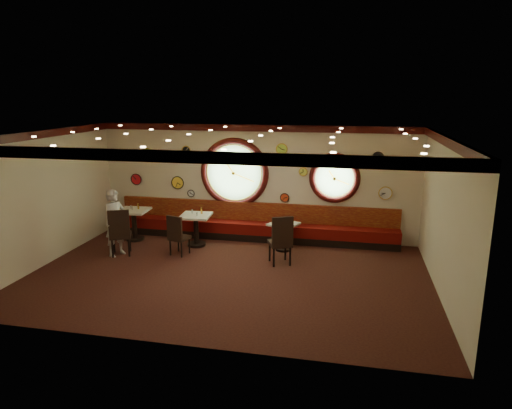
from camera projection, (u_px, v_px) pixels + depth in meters
name	position (u px, v px, depth m)	size (l,w,h in m)	color
floor	(228.00, 276.00, 10.35)	(9.00, 6.00, 0.00)	black
ceiling	(226.00, 134.00, 9.59)	(9.00, 6.00, 0.02)	#BB8B34
wall_back	(255.00, 182.00, 12.82)	(9.00, 0.02, 3.20)	beige
wall_front	(176.00, 253.00, 7.12)	(9.00, 0.02, 3.20)	beige
wall_left	(45.00, 198.00, 10.87)	(0.02, 6.00, 3.20)	beige
wall_right	(445.00, 219.00, 9.08)	(0.02, 6.00, 3.20)	beige
molding_back	(255.00, 128.00, 12.42)	(9.00, 0.10, 0.18)	#360A09
molding_front	(173.00, 157.00, 6.81)	(9.00, 0.10, 0.18)	#360A09
molding_left	(40.00, 134.00, 10.50)	(0.10, 6.00, 0.18)	#360A09
molding_right	(450.00, 143.00, 8.73)	(0.10, 6.00, 0.18)	#360A09
banquette_base	(253.00, 236.00, 12.91)	(8.00, 0.55, 0.20)	black
banquette_seat	(253.00, 227.00, 12.85)	(8.00, 0.55, 0.30)	#540807
banquette_back	(255.00, 212.00, 12.97)	(8.00, 0.10, 0.55)	#5F070D
porthole_left_glass	(234.00, 173.00, 12.88)	(1.66, 1.66, 0.02)	#7BB06A
porthole_left_frame	(234.00, 173.00, 12.87)	(1.98, 1.98, 0.18)	#360A09
porthole_left_ring	(234.00, 173.00, 12.84)	(1.61, 1.61, 0.03)	gold
porthole_right_glass	(335.00, 178.00, 12.33)	(1.10, 1.10, 0.02)	#7BB06A
porthole_right_frame	(335.00, 178.00, 12.32)	(1.38, 1.38, 0.18)	#360A09
porthole_right_ring	(335.00, 178.00, 12.29)	(1.09, 1.09, 0.03)	gold
wall_clock_0	(147.00, 153.00, 13.25)	(0.26, 0.26, 0.03)	#7CCF29
wall_clock_1	(186.00, 150.00, 12.98)	(0.24, 0.24, 0.03)	black
wall_clock_2	(285.00, 198.00, 12.71)	(0.24, 0.24, 0.03)	#EB441B
wall_clock_3	(136.00, 179.00, 13.51)	(0.32, 0.32, 0.03)	red
wall_clock_4	(385.00, 193.00, 12.12)	(0.34, 0.34, 0.03)	white
wall_clock_5	(282.00, 149.00, 12.41)	(0.30, 0.30, 0.03)	#A5D241
wall_clock_6	(303.00, 172.00, 12.43)	(0.22, 0.22, 0.03)	#DCE54C
wall_clock_7	(178.00, 183.00, 13.27)	(0.36, 0.36, 0.03)	yellow
wall_clock_8	(378.00, 157.00, 11.94)	(0.28, 0.28, 0.03)	black
wall_clock_9	(191.00, 193.00, 13.26)	(0.20, 0.20, 0.03)	silver
table_a	(134.00, 221.00, 12.77)	(0.85, 0.85, 0.88)	black
table_b	(196.00, 226.00, 12.29)	(0.84, 0.84, 0.86)	black
table_c	(284.00, 233.00, 11.94)	(0.88, 0.88, 0.74)	black
chair_a	(120.00, 229.00, 11.46)	(0.68, 0.68, 0.76)	black
chair_b	(177.00, 233.00, 11.51)	(0.54, 0.54, 0.66)	black
chair_c	(281.00, 237.00, 10.84)	(0.68, 0.68, 0.76)	black
condiment_a_salt	(131.00, 207.00, 12.79)	(0.04, 0.04, 0.10)	silver
condiment_b_salt	(192.00, 211.00, 12.34)	(0.04, 0.04, 0.11)	silver
condiment_c_salt	(280.00, 221.00, 11.93)	(0.03, 0.03, 0.09)	silver
condiment_a_pepper	(132.00, 208.00, 12.65)	(0.04, 0.04, 0.10)	silver
condiment_b_pepper	(197.00, 214.00, 12.10)	(0.03, 0.03, 0.09)	#B9B9BD
condiment_c_pepper	(284.00, 222.00, 11.83)	(0.04, 0.04, 0.10)	silver
condiment_a_bottle	(138.00, 206.00, 12.75)	(0.05, 0.05, 0.16)	gold
condiment_b_bottle	(201.00, 211.00, 12.31)	(0.05, 0.05, 0.17)	gold
condiment_c_bottle	(289.00, 220.00, 11.86)	(0.05, 0.05, 0.15)	#C3832E
waiter	(115.00, 223.00, 11.49)	(0.63, 0.41, 1.72)	silver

